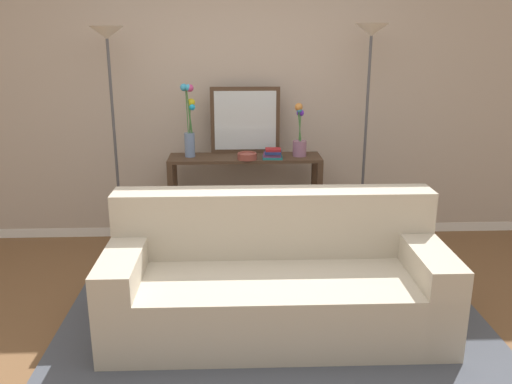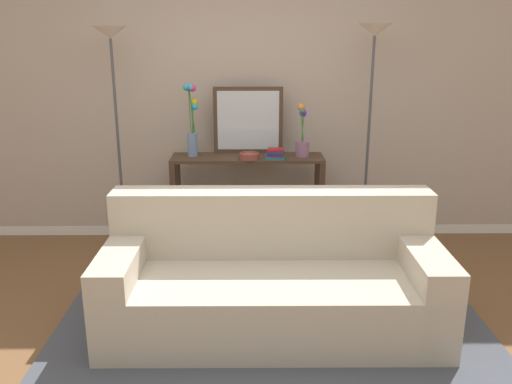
# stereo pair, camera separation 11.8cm
# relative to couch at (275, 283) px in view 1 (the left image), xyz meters

# --- Properties ---
(ground_plane) EXTENTS (16.00, 16.00, 0.02)m
(ground_plane) POSITION_rel_couch_xyz_m (-0.21, -0.28, -0.32)
(ground_plane) COLOR brown
(back_wall) EXTENTS (12.00, 0.15, 3.06)m
(back_wall) POSITION_rel_couch_xyz_m (-0.21, 1.79, 1.21)
(back_wall) COLOR white
(back_wall) RESTS_ON ground
(area_rug) EXTENTS (2.90, 1.91, 0.01)m
(area_rug) POSITION_rel_couch_xyz_m (-0.00, -0.16, -0.31)
(area_rug) COLOR #474C56
(area_rug) RESTS_ON ground
(couch) EXTENTS (2.19, 0.91, 0.88)m
(couch) POSITION_rel_couch_xyz_m (0.00, 0.00, 0.00)
(couch) COLOR #BCB29E
(couch) RESTS_ON ground
(console_table) EXTENTS (1.34, 0.36, 0.86)m
(console_table) POSITION_rel_couch_xyz_m (-0.17, 1.39, 0.28)
(console_table) COLOR #473323
(console_table) RESTS_ON ground
(floor_lamp_left) EXTENTS (0.28, 0.28, 1.96)m
(floor_lamp_left) POSITION_rel_couch_xyz_m (-1.28, 1.31, 1.23)
(floor_lamp_left) COLOR #4C4C51
(floor_lamp_left) RESTS_ON ground
(floor_lamp_right) EXTENTS (0.28, 0.28, 1.98)m
(floor_lamp_right) POSITION_rel_couch_xyz_m (0.88, 1.31, 1.24)
(floor_lamp_right) COLOR #4C4C51
(floor_lamp_right) RESTS_ON ground
(wall_mirror) EXTENTS (0.62, 0.02, 0.59)m
(wall_mirror) POSITION_rel_couch_xyz_m (-0.16, 1.54, 0.84)
(wall_mirror) COLOR #473323
(wall_mirror) RESTS_ON console_table
(vase_tall_flowers) EXTENTS (0.12, 0.12, 0.64)m
(vase_tall_flowers) POSITION_rel_couch_xyz_m (-0.65, 1.40, 0.84)
(vase_tall_flowers) COLOR #6B84AD
(vase_tall_flowers) RESTS_ON console_table
(vase_short_flowers) EXTENTS (0.12, 0.14, 0.47)m
(vase_short_flowers) POSITION_rel_couch_xyz_m (0.31, 1.39, 0.71)
(vase_short_flowers) COLOR gray
(vase_short_flowers) RESTS_ON console_table
(fruit_bowl) EXTENTS (0.17, 0.17, 0.06)m
(fruit_bowl) POSITION_rel_couch_xyz_m (-0.15, 1.28, 0.58)
(fruit_bowl) COLOR brown
(fruit_bowl) RESTS_ON console_table
(book_stack) EXTENTS (0.18, 0.16, 0.09)m
(book_stack) POSITION_rel_couch_xyz_m (0.07, 1.30, 0.59)
(book_stack) COLOR #1E7075
(book_stack) RESTS_ON console_table
(book_row_under_console) EXTENTS (0.44, 0.16, 0.13)m
(book_row_under_console) POSITION_rel_couch_xyz_m (-0.50, 1.39, -0.25)
(book_row_under_console) COLOR #6B3360
(book_row_under_console) RESTS_ON ground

